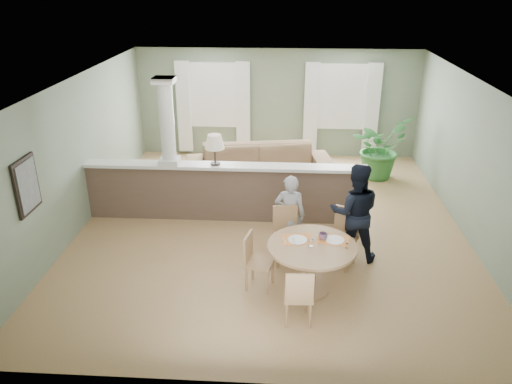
# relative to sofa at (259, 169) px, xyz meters

# --- Properties ---
(ground) EXTENTS (8.00, 8.00, 0.00)m
(ground) POSITION_rel_sofa_xyz_m (0.32, -1.72, -0.46)
(ground) COLOR tan
(ground) RESTS_ON ground
(room_shell) EXTENTS (7.02, 8.02, 2.71)m
(room_shell) POSITION_rel_sofa_xyz_m (0.29, -1.09, 1.35)
(room_shell) COLOR gray
(room_shell) RESTS_ON ground
(pony_wall) EXTENTS (5.32, 0.38, 2.70)m
(pony_wall) POSITION_rel_sofa_xyz_m (-0.67, -1.52, 0.25)
(pony_wall) COLOR brown
(pony_wall) RESTS_ON ground
(sofa) EXTENTS (3.31, 1.72, 0.92)m
(sofa) POSITION_rel_sofa_xyz_m (0.00, 0.00, 0.00)
(sofa) COLOR #936D50
(sofa) RESTS_ON ground
(houseplant) EXTENTS (1.70, 1.71, 1.44)m
(houseplant) POSITION_rel_sofa_xyz_m (2.70, 0.87, 0.26)
(houseplant) COLOR #2C6E2E
(houseplant) RESTS_ON ground
(dining_table) EXTENTS (1.29, 1.29, 0.88)m
(dining_table) POSITION_rel_sofa_xyz_m (0.98, -3.83, 0.16)
(dining_table) COLOR tan
(dining_table) RESTS_ON ground
(chair_far_boy) EXTENTS (0.49, 0.49, 0.93)m
(chair_far_boy) POSITION_rel_sofa_xyz_m (0.60, -2.95, 0.05)
(chair_far_boy) COLOR tan
(chair_far_boy) RESTS_ON ground
(chair_far_man) EXTENTS (0.58, 0.58, 0.95)m
(chair_far_man) POSITION_rel_sofa_xyz_m (1.52, -3.00, 0.06)
(chair_far_man) COLOR tan
(chair_far_man) RESTS_ON ground
(chair_near) EXTENTS (0.40, 0.40, 0.85)m
(chair_near) POSITION_rel_sofa_xyz_m (0.78, -4.61, 0.01)
(chair_near) COLOR tan
(chair_near) RESTS_ON ground
(chair_side) EXTENTS (0.47, 0.47, 0.87)m
(chair_side) POSITION_rel_sofa_xyz_m (0.15, -3.76, 0.02)
(chair_side) COLOR tan
(chair_side) RESTS_ON ground
(child_person) EXTENTS (0.54, 0.38, 1.40)m
(child_person) POSITION_rel_sofa_xyz_m (0.66, -2.73, 0.24)
(child_person) COLOR gray
(child_person) RESTS_ON ground
(man_person) EXTENTS (0.83, 0.66, 1.66)m
(man_person) POSITION_rel_sofa_xyz_m (1.69, -2.82, 0.37)
(man_person) COLOR black
(man_person) RESTS_ON ground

